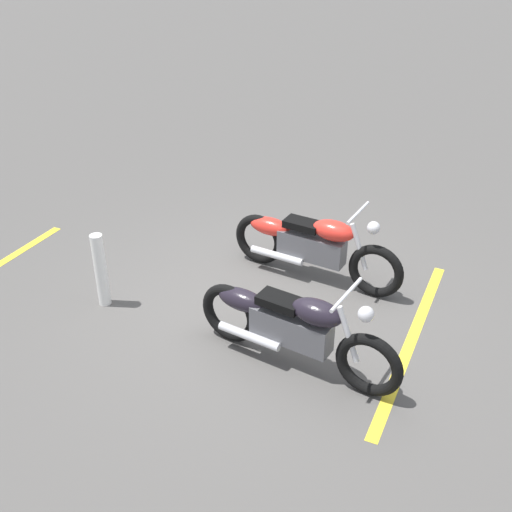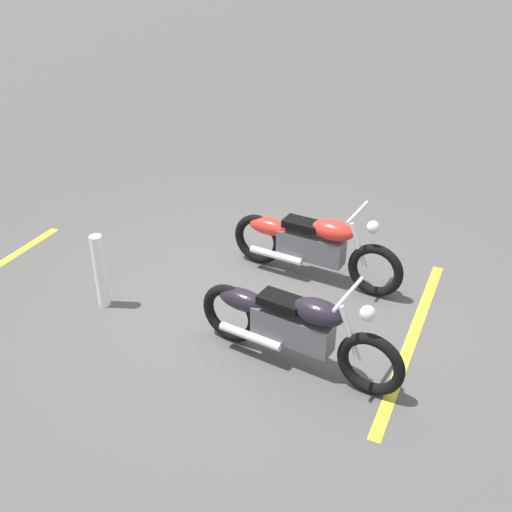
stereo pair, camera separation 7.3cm
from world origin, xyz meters
TOP-DOWN VIEW (x-y plane):
  - ground_plane at (0.00, 0.00)m, footprint 60.00×60.00m
  - motorcycle_bright_foreground at (-0.27, -0.82)m, footprint 2.23×0.62m
  - motorcycle_dark_foreground at (-0.62, 0.82)m, footprint 2.22×0.64m
  - bollard_post at (1.72, 0.67)m, footprint 0.14×0.14m
  - parking_stripe_near at (-1.69, -0.06)m, footprint 0.20×3.20m

SIDE VIEW (x-z plane):
  - ground_plane at x=0.00m, z-range 0.00..0.00m
  - parking_stripe_near at x=-1.69m, z-range 0.00..0.01m
  - bollard_post at x=1.72m, z-range 0.00..0.90m
  - motorcycle_bright_foreground at x=-0.27m, z-range -0.06..0.98m
  - motorcycle_dark_foreground at x=-0.62m, z-range -0.06..0.98m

